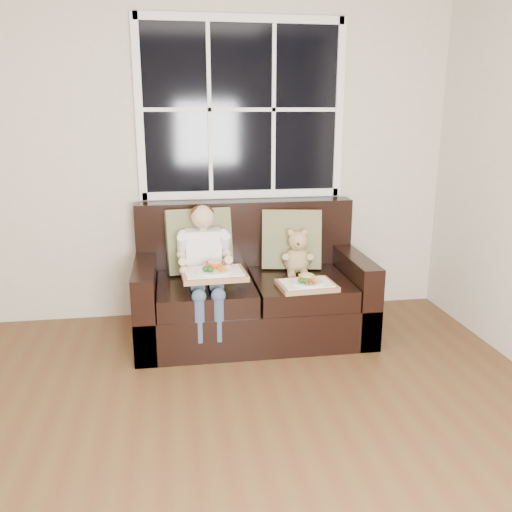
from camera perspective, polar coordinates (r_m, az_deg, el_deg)
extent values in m
cube|color=#C0B49F|center=(4.33, -9.19, 11.00)|extent=(4.50, 0.02, 2.70)
cube|color=black|center=(4.34, -1.53, 15.15)|extent=(1.50, 0.02, 1.25)
cube|color=white|center=(4.38, -1.45, 6.55)|extent=(1.58, 0.04, 0.06)
cube|color=white|center=(4.38, -1.57, 23.76)|extent=(1.58, 0.04, 0.06)
cube|color=white|center=(4.30, -12.23, 14.83)|extent=(0.06, 0.04, 1.37)
cube|color=white|center=(4.50, 8.75, 14.99)|extent=(0.06, 0.04, 1.37)
cube|color=white|center=(4.33, -1.51, 15.15)|extent=(1.50, 0.03, 0.03)
cube|color=black|center=(4.10, -0.41, -6.31)|extent=(1.70, 0.90, 0.30)
cube|color=black|center=(4.02, -11.46, -4.82)|extent=(0.15, 0.90, 0.60)
cube|color=black|center=(4.23, 10.05, -3.72)|extent=(0.15, 0.90, 0.60)
cube|color=black|center=(4.32, -1.17, 1.48)|extent=(1.70, 0.18, 0.66)
cube|color=black|center=(3.92, -5.32, -3.93)|extent=(0.68, 0.72, 0.15)
cube|color=black|center=(4.01, 4.71, -3.43)|extent=(0.68, 0.72, 0.15)
cube|color=#696B42|center=(4.11, -6.02, 1.60)|extent=(0.51, 0.28, 0.50)
cube|color=#696B42|center=(4.21, 3.75, 1.76)|extent=(0.48, 0.28, 0.47)
cube|color=white|center=(3.96, -5.54, 0.26)|extent=(0.26, 0.16, 0.35)
sphere|color=tan|center=(3.89, -5.63, 4.14)|extent=(0.17, 0.17, 0.17)
ellipsoid|color=#382211|center=(3.90, -5.65, 4.53)|extent=(0.17, 0.17, 0.12)
cylinder|color=#33445A|center=(3.81, -6.26, -2.61)|extent=(0.10, 0.31, 0.10)
cylinder|color=#33445A|center=(3.82, -4.34, -2.52)|extent=(0.10, 0.31, 0.10)
cylinder|color=#33445A|center=(3.63, -5.96, -6.75)|extent=(0.09, 0.09, 0.29)
cylinder|color=#33445A|center=(3.64, -3.94, -6.66)|extent=(0.09, 0.09, 0.29)
cylinder|color=tan|center=(3.83, -7.71, 0.28)|extent=(0.07, 0.31, 0.25)
cylinder|color=tan|center=(3.85, -3.18, 0.46)|extent=(0.07, 0.31, 0.25)
ellipsoid|color=#A68658|center=(4.12, 4.33, -0.49)|extent=(0.23, 0.20, 0.21)
sphere|color=#A68658|center=(4.07, 4.42, 1.60)|extent=(0.17, 0.17, 0.15)
sphere|color=#A68658|center=(4.05, 3.69, 2.45)|extent=(0.05, 0.05, 0.05)
sphere|color=#A68658|center=(4.07, 5.15, 2.49)|extent=(0.05, 0.05, 0.05)
sphere|color=#A68658|center=(4.02, 4.60, 1.21)|extent=(0.06, 0.06, 0.06)
sphere|color=#301E15|center=(3.99, 4.69, 1.26)|extent=(0.02, 0.02, 0.02)
cylinder|color=#A68658|center=(4.02, 4.02, -1.84)|extent=(0.08, 0.12, 0.06)
cylinder|color=#A68658|center=(4.05, 5.34, -1.78)|extent=(0.08, 0.12, 0.06)
cube|color=#A97C4C|center=(3.71, -4.47, -1.95)|extent=(0.45, 0.35, 0.04)
cube|color=white|center=(3.70, -4.47, -1.63)|extent=(0.40, 0.30, 0.01)
cylinder|color=silver|center=(3.69, -4.46, -1.52)|extent=(0.25, 0.25, 0.02)
imported|color=#EF4914|center=(3.73, -4.37, -0.91)|extent=(0.13, 0.13, 0.04)
cylinder|color=#F4DC85|center=(3.73, -4.37, -0.86)|extent=(0.09, 0.09, 0.02)
ellipsoid|color=#26571B|center=(3.64, -5.32, -1.31)|extent=(0.05, 0.05, 0.04)
ellipsoid|color=#26571B|center=(3.63, -4.81, -1.36)|extent=(0.05, 0.05, 0.04)
cylinder|color=orange|center=(3.64, -3.68, -1.45)|extent=(0.05, 0.07, 0.02)
cube|color=#A97C4C|center=(3.80, 5.34, -3.10)|extent=(0.41, 0.33, 0.03)
cube|color=white|center=(3.79, 5.35, -2.83)|extent=(0.36, 0.28, 0.01)
cylinder|color=silver|center=(3.78, 5.38, -2.73)|extent=(0.22, 0.22, 0.01)
imported|color=yellow|center=(3.81, 5.37, -2.24)|extent=(0.12, 0.12, 0.03)
cylinder|color=#F4DC85|center=(3.81, 5.38, -2.14)|extent=(0.08, 0.08, 0.02)
ellipsoid|color=#26571B|center=(3.72, 4.77, -2.58)|extent=(0.04, 0.04, 0.04)
ellipsoid|color=#26571B|center=(3.72, 5.24, -2.62)|extent=(0.04, 0.04, 0.04)
cylinder|color=orange|center=(3.75, 6.17, -2.69)|extent=(0.04, 0.06, 0.01)
cylinder|color=brown|center=(3.72, 5.62, -2.77)|extent=(0.03, 0.08, 0.02)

